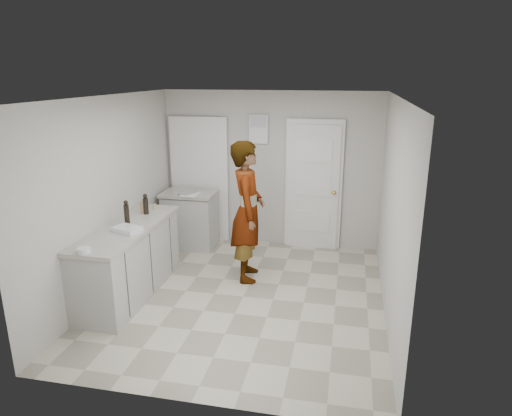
% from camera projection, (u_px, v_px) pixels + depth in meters
% --- Properties ---
extents(ground, '(4.00, 4.00, 0.00)m').
position_uv_depth(ground, '(243.00, 297.00, 5.86)').
color(ground, gray).
rests_on(ground, ground).
extents(room_shell, '(4.00, 4.00, 4.00)m').
position_uv_depth(room_shell, '(260.00, 183.00, 7.43)').
color(room_shell, '#A7A49E').
rests_on(room_shell, ground).
extents(main_counter, '(0.64, 1.96, 0.93)m').
position_uv_depth(main_counter, '(129.00, 263.00, 5.83)').
color(main_counter, '#BABAB5').
rests_on(main_counter, ground).
extents(side_counter, '(0.84, 0.61, 0.93)m').
position_uv_depth(side_counter, '(190.00, 222.00, 7.43)').
color(side_counter, '#BABAB5').
rests_on(side_counter, ground).
extents(person, '(0.58, 0.77, 1.92)m').
position_uv_depth(person, '(248.00, 212.00, 6.15)').
color(person, silver).
rests_on(person, ground).
extents(cake_mix_box, '(0.10, 0.05, 0.16)m').
position_uv_depth(cake_mix_box, '(144.00, 208.00, 6.17)').
color(cake_mix_box, '#9A6C4D').
rests_on(cake_mix_box, main_counter).
extents(spice_jar, '(0.05, 0.05, 0.07)m').
position_uv_depth(spice_jar, '(155.00, 207.00, 6.39)').
color(spice_jar, tan).
rests_on(spice_jar, main_counter).
extents(oil_cruet_a, '(0.07, 0.07, 0.28)m').
position_uv_depth(oil_cruet_a, '(146.00, 204.00, 6.14)').
color(oil_cruet_a, black).
rests_on(oil_cruet_a, main_counter).
extents(oil_cruet_b, '(0.07, 0.07, 0.30)m').
position_uv_depth(oil_cruet_b, '(127.00, 212.00, 5.76)').
color(oil_cruet_b, black).
rests_on(oil_cruet_b, main_counter).
extents(baking_dish, '(0.37, 0.31, 0.06)m').
position_uv_depth(baking_dish, '(127.00, 229.00, 5.49)').
color(baking_dish, silver).
rests_on(baking_dish, main_counter).
extents(egg_bowl, '(0.15, 0.15, 0.06)m').
position_uv_depth(egg_bowl, '(84.00, 250.00, 4.84)').
color(egg_bowl, silver).
rests_on(egg_bowl, main_counter).
extents(papers, '(0.26, 0.32, 0.01)m').
position_uv_depth(papers, '(190.00, 194.00, 7.13)').
color(papers, white).
rests_on(papers, side_counter).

